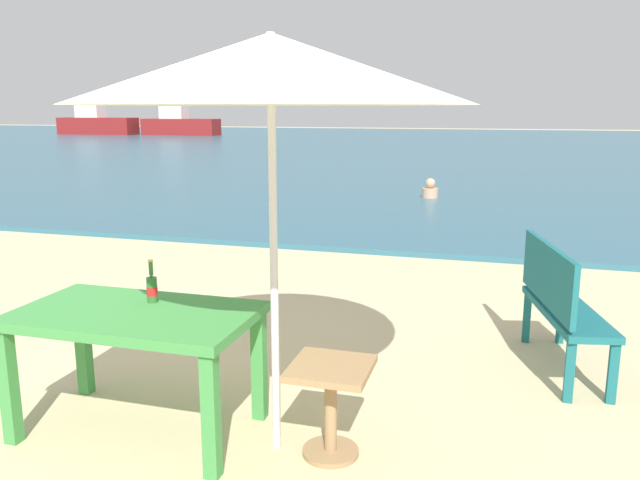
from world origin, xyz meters
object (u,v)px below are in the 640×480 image
object	(u,v)px
beer_bottle_amber	(152,287)
side_table_wood	(331,396)
boat_fishing_trawler	(180,125)
picnic_table_green	(136,328)
bench_teal_center	(559,300)
boat_barge	(97,124)
patio_umbrella	(271,70)
swimmer_person	(430,190)

from	to	relation	value
beer_bottle_amber	side_table_wood	distance (m)	1.28
side_table_wood	boat_fishing_trawler	bearing A→B (deg)	119.60
picnic_table_green	side_table_wood	world-z (taller)	picnic_table_green
bench_teal_center	boat_barge	xyz separation A→B (m)	(-28.59, 34.72, 0.30)
picnic_table_green	side_table_wood	xyz separation A→B (m)	(1.18, 0.05, -0.30)
picnic_table_green	boat_barge	distance (m)	44.79
bench_teal_center	boat_barge	bearing A→B (deg)	129.47
patio_umbrella	swimmer_person	world-z (taller)	patio_umbrella
bench_teal_center	swimmer_person	xyz separation A→B (m)	(-1.87, 8.48, -0.30)
beer_bottle_amber	bench_teal_center	world-z (taller)	beer_bottle_amber
picnic_table_green	side_table_wood	size ratio (longest dim) A/B	2.59
beer_bottle_amber	boat_fishing_trawler	size ratio (longest dim) A/B	0.05
swimmer_person	boat_barge	size ratio (longest dim) A/B	0.07
picnic_table_green	beer_bottle_amber	world-z (taller)	beer_bottle_amber
bench_teal_center	picnic_table_green	bearing A→B (deg)	-146.10
side_table_wood	boat_fishing_trawler	xyz separation A→B (m)	(-20.97, 36.91, 0.44)
bench_teal_center	boat_barge	size ratio (longest dim) A/B	0.22
patio_umbrella	boat_fishing_trawler	distance (m)	42.32
patio_umbrella	bench_teal_center	bearing A→B (deg)	45.12
beer_bottle_amber	boat_fishing_trawler	distance (m)	41.77
patio_umbrella	picnic_table_green	bearing A→B (deg)	-177.40
picnic_table_green	swimmer_person	xyz separation A→B (m)	(0.61, 10.15, -0.41)
boat_fishing_trawler	boat_barge	size ratio (longest dim) A/B	0.95
side_table_wood	bench_teal_center	bearing A→B (deg)	51.19
picnic_table_green	beer_bottle_amber	xyz separation A→B (m)	(0.01, 0.18, 0.20)
patio_umbrella	side_table_wood	distance (m)	1.79
side_table_wood	swimmer_person	distance (m)	10.11
beer_bottle_amber	boat_barge	bearing A→B (deg)	125.81
side_table_wood	boat_fishing_trawler	world-z (taller)	boat_fishing_trawler
bench_teal_center	boat_fishing_trawler	xyz separation A→B (m)	(-22.27, 35.29, 0.25)
patio_umbrella	bench_teal_center	distance (m)	2.79
picnic_table_green	boat_fishing_trawler	size ratio (longest dim) A/B	0.26
swimmer_person	boat_barge	distance (m)	37.46
picnic_table_green	patio_umbrella	xyz separation A→B (m)	(0.86, 0.04, 1.47)
patio_umbrella	boat_fishing_trawler	bearing A→B (deg)	119.21
picnic_table_green	bench_teal_center	distance (m)	3.00
boat_barge	boat_fishing_trawler	bearing A→B (deg)	5.17
picnic_table_green	boat_fishing_trawler	xyz separation A→B (m)	(-19.78, 36.96, 0.15)
patio_umbrella	swimmer_person	distance (m)	10.28
swimmer_person	boat_fishing_trawler	distance (m)	33.69
beer_bottle_amber	patio_umbrella	bearing A→B (deg)	-9.36
picnic_table_green	side_table_wood	distance (m)	1.22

